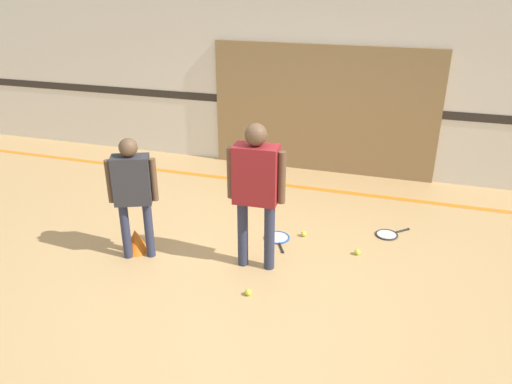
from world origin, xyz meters
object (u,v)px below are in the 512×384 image
at_px(person_instructor, 256,182).
at_px(person_student_left, 132,186).
at_px(tennis_ball_stray_left, 357,252).
at_px(racket_second_spare, 388,234).
at_px(racket_spare_on_floor, 277,238).
at_px(tennis_ball_by_spare_racket, 304,234).
at_px(training_cone, 136,241).
at_px(tennis_ball_near_instructor, 248,292).

relative_size(person_instructor, person_student_left, 1.15).
height_order(person_instructor, person_student_left, person_instructor).
bearing_deg(person_instructor, tennis_ball_stray_left, 25.79).
bearing_deg(racket_second_spare, person_instructor, 178.24).
height_order(racket_spare_on_floor, racket_second_spare, same).
bearing_deg(tennis_ball_by_spare_racket, tennis_ball_stray_left, -19.44).
distance_m(person_instructor, tennis_ball_by_spare_racket, 1.27).
height_order(racket_spare_on_floor, training_cone, training_cone).
xyz_separation_m(tennis_ball_near_instructor, training_cone, (-1.46, 0.42, 0.10)).
height_order(person_student_left, tennis_ball_stray_left, person_student_left).
bearing_deg(tennis_ball_by_spare_racket, racket_second_spare, 18.93).
distance_m(person_student_left, racket_second_spare, 3.02).
height_order(person_instructor, tennis_ball_stray_left, person_instructor).
bearing_deg(person_student_left, tennis_ball_stray_left, -4.95).
bearing_deg(person_instructor, tennis_ball_by_spare_racket, 63.04).
xyz_separation_m(tennis_ball_stray_left, training_cone, (-2.38, -0.66, 0.10)).
height_order(person_instructor, racket_second_spare, person_instructor).
relative_size(person_instructor, racket_spare_on_floor, 3.02).
distance_m(racket_spare_on_floor, training_cone, 1.62).
distance_m(person_student_left, training_cone, 0.72).
bearing_deg(racket_second_spare, tennis_ball_by_spare_racket, 156.90).
height_order(person_student_left, tennis_ball_near_instructor, person_student_left).
xyz_separation_m(tennis_ball_by_spare_racket, tennis_ball_stray_left, (0.66, -0.23, 0.00)).
height_order(tennis_ball_near_instructor, tennis_ball_stray_left, same).
bearing_deg(tennis_ball_by_spare_racket, person_instructor, -114.22).
distance_m(person_instructor, person_student_left, 1.31).
height_order(racket_spare_on_floor, tennis_ball_near_instructor, tennis_ball_near_instructor).
xyz_separation_m(tennis_ball_by_spare_racket, training_cone, (-1.72, -0.89, 0.10)).
distance_m(tennis_ball_by_spare_racket, tennis_ball_stray_left, 0.70).
bearing_deg(training_cone, person_student_left, -44.39).
relative_size(person_instructor, tennis_ball_near_instructor, 23.88).
bearing_deg(tennis_ball_by_spare_racket, racket_spare_on_floor, -151.77).
xyz_separation_m(racket_spare_on_floor, tennis_ball_by_spare_racket, (0.28, 0.15, 0.02)).
distance_m(racket_second_spare, tennis_ball_stray_left, 0.64).
distance_m(racket_spare_on_floor, tennis_ball_near_instructor, 1.16).
bearing_deg(person_student_left, person_instructor, -14.35).
distance_m(racket_spare_on_floor, racket_second_spare, 1.33).
height_order(person_instructor, tennis_ball_near_instructor, person_instructor).
height_order(racket_second_spare, training_cone, training_cone).
height_order(tennis_ball_by_spare_racket, training_cone, training_cone).
bearing_deg(racket_spare_on_floor, training_cone, -89.42).
bearing_deg(tennis_ball_near_instructor, tennis_ball_by_spare_racket, 78.52).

